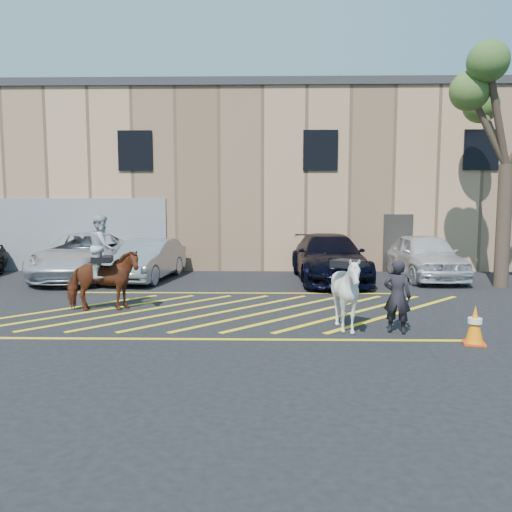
{
  "coord_description": "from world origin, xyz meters",
  "views": [
    {
      "loc": [
        0.97,
        -12.12,
        2.59
      ],
      "look_at": [
        0.72,
        0.2,
        1.3
      ],
      "focal_mm": 35.0,
      "sensor_mm": 36.0,
      "label": 1
    }
  ],
  "objects_px": {
    "handler": "(397,296)",
    "tree": "(509,101)",
    "car_silver_sedan": "(148,260)",
    "traffic_cone": "(475,325)",
    "car_white_pickup": "(84,256)",
    "saddled_white": "(347,293)",
    "mounted_bay": "(103,272)",
    "car_blue_suv": "(329,258)",
    "car_white_suv": "(425,256)"
  },
  "relations": [
    {
      "from": "car_white_suv",
      "to": "handler",
      "type": "bearing_deg",
      "value": -111.81
    },
    {
      "from": "car_white_pickup",
      "to": "car_silver_sedan",
      "type": "distance_m",
      "value": 2.35
    },
    {
      "from": "handler",
      "to": "mounted_bay",
      "type": "relative_size",
      "value": 0.64
    },
    {
      "from": "car_white_suv",
      "to": "mounted_bay",
      "type": "height_order",
      "value": "mounted_bay"
    },
    {
      "from": "traffic_cone",
      "to": "tree",
      "type": "bearing_deg",
      "value": 61.82
    },
    {
      "from": "car_white_pickup",
      "to": "saddled_white",
      "type": "relative_size",
      "value": 2.99
    },
    {
      "from": "car_blue_suv",
      "to": "car_white_suv",
      "type": "distance_m",
      "value": 3.44
    },
    {
      "from": "mounted_bay",
      "to": "car_silver_sedan",
      "type": "bearing_deg",
      "value": 91.01
    },
    {
      "from": "traffic_cone",
      "to": "tree",
      "type": "relative_size",
      "value": 0.1
    },
    {
      "from": "car_silver_sedan",
      "to": "handler",
      "type": "height_order",
      "value": "handler"
    },
    {
      "from": "car_white_suv",
      "to": "car_blue_suv",
      "type": "bearing_deg",
      "value": -171.74
    },
    {
      "from": "car_silver_sedan",
      "to": "tree",
      "type": "height_order",
      "value": "tree"
    },
    {
      "from": "car_white_pickup",
      "to": "traffic_cone",
      "type": "height_order",
      "value": "car_white_pickup"
    },
    {
      "from": "handler",
      "to": "mounted_bay",
      "type": "height_order",
      "value": "mounted_bay"
    },
    {
      "from": "car_white_pickup",
      "to": "tree",
      "type": "height_order",
      "value": "tree"
    },
    {
      "from": "traffic_cone",
      "to": "handler",
      "type": "bearing_deg",
      "value": 147.82
    },
    {
      "from": "car_silver_sedan",
      "to": "handler",
      "type": "xyz_separation_m",
      "value": [
        6.67,
        -6.92,
        0.05
      ]
    },
    {
      "from": "car_white_suv",
      "to": "traffic_cone",
      "type": "height_order",
      "value": "car_white_suv"
    },
    {
      "from": "saddled_white",
      "to": "traffic_cone",
      "type": "height_order",
      "value": "saddled_white"
    },
    {
      "from": "tree",
      "to": "saddled_white",
      "type": "bearing_deg",
      "value": -135.42
    },
    {
      "from": "car_white_pickup",
      "to": "handler",
      "type": "bearing_deg",
      "value": -43.7
    },
    {
      "from": "car_silver_sedan",
      "to": "saddled_white",
      "type": "bearing_deg",
      "value": -42.65
    },
    {
      "from": "mounted_bay",
      "to": "saddled_white",
      "type": "relative_size",
      "value": 1.23
    },
    {
      "from": "mounted_bay",
      "to": "tree",
      "type": "xyz_separation_m",
      "value": [
        11.32,
        3.78,
        4.75
      ]
    },
    {
      "from": "mounted_bay",
      "to": "traffic_cone",
      "type": "distance_m",
      "value": 8.31
    },
    {
      "from": "car_white_pickup",
      "to": "handler",
      "type": "height_order",
      "value": "car_white_pickup"
    },
    {
      "from": "car_white_suv",
      "to": "handler",
      "type": "distance_m",
      "value": 7.97
    },
    {
      "from": "handler",
      "to": "car_blue_suv",
      "type": "bearing_deg",
      "value": -62.74
    },
    {
      "from": "traffic_cone",
      "to": "saddled_white",
      "type": "bearing_deg",
      "value": 158.06
    },
    {
      "from": "car_blue_suv",
      "to": "handler",
      "type": "xyz_separation_m",
      "value": [
        0.51,
        -6.9,
        -0.04
      ]
    },
    {
      "from": "traffic_cone",
      "to": "tree",
      "type": "distance_m",
      "value": 9.13
    },
    {
      "from": "car_silver_sedan",
      "to": "saddled_white",
      "type": "distance_m",
      "value": 8.86
    },
    {
      "from": "car_silver_sedan",
      "to": "traffic_cone",
      "type": "relative_size",
      "value": 5.76
    },
    {
      "from": "handler",
      "to": "tree",
      "type": "distance_m",
      "value": 8.95
    },
    {
      "from": "tree",
      "to": "traffic_cone",
      "type": "bearing_deg",
      "value": -118.18
    },
    {
      "from": "car_white_suv",
      "to": "saddled_white",
      "type": "distance_m",
      "value": 8.27
    },
    {
      "from": "handler",
      "to": "car_white_suv",
      "type": "bearing_deg",
      "value": -88.2
    },
    {
      "from": "car_white_pickup",
      "to": "car_white_suv",
      "type": "distance_m",
      "value": 11.88
    },
    {
      "from": "handler",
      "to": "tree",
      "type": "height_order",
      "value": "tree"
    },
    {
      "from": "handler",
      "to": "traffic_cone",
      "type": "height_order",
      "value": "handler"
    },
    {
      "from": "car_blue_suv",
      "to": "tree",
      "type": "xyz_separation_m",
      "value": [
        5.24,
        -1.14,
        4.91
      ]
    },
    {
      "from": "car_silver_sedan",
      "to": "traffic_cone",
      "type": "height_order",
      "value": "car_silver_sedan"
    },
    {
      "from": "car_silver_sedan",
      "to": "car_blue_suv",
      "type": "relative_size",
      "value": 0.78
    },
    {
      "from": "car_silver_sedan",
      "to": "tree",
      "type": "bearing_deg",
      "value": 1.68
    },
    {
      "from": "mounted_bay",
      "to": "saddled_white",
      "type": "height_order",
      "value": "mounted_bay"
    },
    {
      "from": "car_white_pickup",
      "to": "car_white_suv",
      "type": "bearing_deg",
      "value": -3.97
    },
    {
      "from": "handler",
      "to": "mounted_bay",
      "type": "distance_m",
      "value": 6.87
    },
    {
      "from": "car_white_suv",
      "to": "traffic_cone",
      "type": "xyz_separation_m",
      "value": [
        -1.65,
        -8.21,
        -0.42
      ]
    },
    {
      "from": "traffic_cone",
      "to": "car_white_pickup",
      "type": "bearing_deg",
      "value": 141.73
    },
    {
      "from": "car_white_pickup",
      "to": "car_blue_suv",
      "type": "distance_m",
      "value": 8.49
    }
  ]
}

